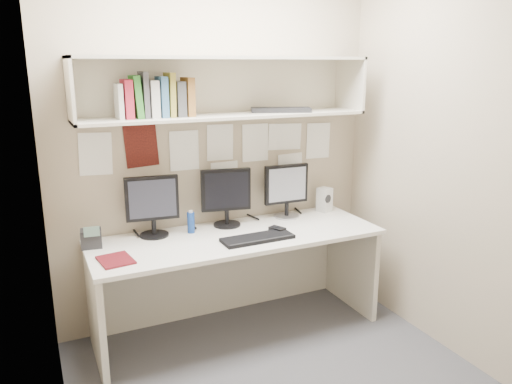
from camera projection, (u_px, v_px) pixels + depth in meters
name	position (u px, v px, depth m)	size (l,w,h in m)	color
floor	(279.00, 379.00, 3.05)	(2.40, 2.00, 0.01)	#424246
wall_back	(217.00, 145.00, 3.61)	(2.40, 0.02, 2.60)	tan
wall_front	(407.00, 223.00, 1.85)	(2.40, 0.02, 2.60)	tan
wall_left	(45.00, 195.00, 2.24)	(0.02, 2.00, 2.60)	tan
wall_right	(446.00, 155.00, 3.22)	(0.02, 2.00, 2.60)	tan
desk	(237.00, 283.00, 3.53)	(2.00, 0.70, 0.73)	silver
overhead_hutch	(223.00, 87.00, 3.38)	(2.00, 0.38, 0.40)	beige
pinned_papers	(218.00, 152.00, 3.61)	(1.92, 0.01, 0.48)	white
monitor_left	(152.00, 203.00, 3.36)	(0.36, 0.20, 0.42)	black
monitor_center	(226.00, 195.00, 3.58)	(0.36, 0.20, 0.42)	black
monitor_right	(286.00, 188.00, 3.78)	(0.35, 0.19, 0.41)	#A5A5AA
keyboard	(258.00, 238.00, 3.33)	(0.49, 0.17, 0.02)	black
mouse	(277.00, 230.00, 3.49)	(0.07, 0.11, 0.03)	black
speaker	(324.00, 200.00, 3.96)	(0.12, 0.12, 0.19)	beige
blue_bottle	(191.00, 222.00, 3.46)	(0.05, 0.05, 0.16)	navy
maroon_notebook	(116.00, 260.00, 2.98)	(0.18, 0.22, 0.01)	#530E14
desk_phone	(91.00, 238.00, 3.19)	(0.14, 0.13, 0.15)	black
book_stack	(155.00, 98.00, 3.16)	(0.48, 0.18, 0.29)	beige
hutch_tray	(281.00, 110.00, 3.53)	(0.42, 0.16, 0.03)	black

